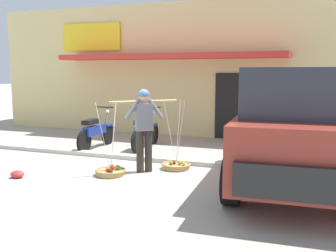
% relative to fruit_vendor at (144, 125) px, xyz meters
% --- Properties ---
extents(ground_plane, '(90.00, 90.00, 0.00)m').
position_rel_fruit_vendor_xyz_m(ground_plane, '(-0.40, 0.24, -0.98)').
color(ground_plane, '#9E998C').
extents(sidewalk_curb, '(20.00, 0.24, 0.10)m').
position_rel_fruit_vendor_xyz_m(sidewalk_curb, '(-0.40, 0.94, -0.93)').
color(sidewalk_curb, '#BAB4A5').
rests_on(sidewalk_curb, ground).
extents(fruit_vendor, '(1.08, 0.97, 1.70)m').
position_rel_fruit_vendor_xyz_m(fruit_vendor, '(0.00, 0.00, 0.00)').
color(fruit_vendor, '#2D2823').
rests_on(fruit_vendor, ground).
extents(fruit_basket_left_side, '(0.62, 0.62, 1.45)m').
position_rel_fruit_vendor_xyz_m(fruit_basket_left_side, '(0.52, 0.47, -0.90)').
color(fruit_basket_left_side, tan).
rests_on(fruit_basket_left_side, ground).
extents(fruit_basket_right_side, '(0.62, 0.62, 1.45)m').
position_rel_fruit_vendor_xyz_m(fruit_basket_right_side, '(-0.52, -0.47, -0.90)').
color(fruit_basket_right_side, tan).
rests_on(fruit_basket_right_side, ground).
extents(motorcycle_nearest_shop, '(0.54, 1.82, 1.09)m').
position_rel_fruit_vendor_xyz_m(motorcycle_nearest_shop, '(-2.20, 1.76, -0.52)').
color(motorcycle_nearest_shop, black).
rests_on(motorcycle_nearest_shop, ground).
extents(motorcycle_second_in_row, '(0.54, 1.82, 1.09)m').
position_rel_fruit_vendor_xyz_m(motorcycle_second_in_row, '(-0.99, 2.26, -0.52)').
color(motorcycle_second_in_row, black).
rests_on(motorcycle_second_in_row, ground).
extents(parked_truck, '(2.36, 4.90, 2.10)m').
position_rel_fruit_vendor_xyz_m(parked_truck, '(2.93, 0.24, 0.16)').
color(parked_truck, maroon).
rests_on(parked_truck, ground).
extents(storefront_building, '(13.00, 6.00, 4.20)m').
position_rel_fruit_vendor_xyz_m(storefront_building, '(-1.04, 7.03, 1.13)').
color(storefront_building, '#DBC684').
rests_on(storefront_building, ground).
extents(plastic_litter_bag, '(0.28, 0.22, 0.14)m').
position_rel_fruit_vendor_xyz_m(plastic_litter_bag, '(-2.12, -1.28, -0.91)').
color(plastic_litter_bag, red).
rests_on(plastic_litter_bag, ground).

